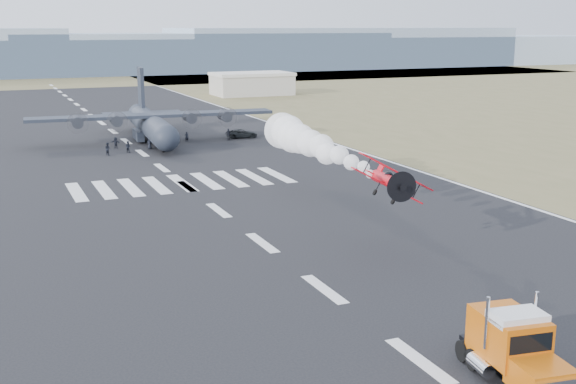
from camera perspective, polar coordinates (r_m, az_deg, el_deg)
ground at (r=41.43m, az=10.37°, el=-12.97°), size 500.00×500.00×0.00m
scrub_far at (r=262.24m, az=-18.75°, el=8.41°), size 500.00×80.00×0.00m
runway_markings at (r=94.91m, az=-9.94°, el=1.90°), size 60.00×260.00×0.01m
ridge_seg_d at (r=291.76m, az=-19.35°, el=10.05°), size 150.00×50.00×13.00m
ridge_seg_e at (r=303.43m, az=-6.84°, el=10.95°), size 150.00×50.00×15.00m
ridge_seg_f at (r=327.83m, az=4.33°, el=11.33°), size 150.00×50.00×17.00m
ridge_seg_g at (r=362.46m, az=13.65°, el=10.85°), size 150.00×50.00×13.00m
hangar_right at (r=193.41m, az=-2.87°, el=8.56°), size 20.50×12.50×5.90m
semi_truck at (r=39.49m, az=17.46°, el=-11.67°), size 3.84×8.84×3.89m
aerobatic_biplane at (r=57.39m, az=8.01°, el=0.91°), size 5.97×6.00×4.49m
smoke_trail at (r=78.76m, az=0.58°, el=4.45°), size 4.85×28.08×4.18m
transport_aircraft at (r=117.37m, az=-10.75°, el=5.38°), size 38.32×31.52×11.06m
support_vehicle at (r=118.95m, az=-3.66°, el=4.63°), size 5.26×2.86×1.40m
crew_a at (r=110.32m, az=-10.88°, el=3.82°), size 0.71×0.65×1.59m
crew_b at (r=107.34m, az=-12.53°, el=3.52°), size 0.95×0.94×1.69m
crew_c at (r=108.21m, az=-9.14°, el=3.75°), size 1.22×0.81×1.73m
crew_d at (r=116.67m, az=-4.74°, el=4.57°), size 1.22×1.11×1.88m
crew_e at (r=109.80m, az=-10.88°, el=3.82°), size 0.92×0.63×1.76m
crew_f at (r=111.33m, az=-13.47°, el=3.80°), size 1.51×1.47×1.71m
crew_g at (r=115.67m, az=-8.01°, el=4.34°), size 0.67×0.59×1.58m
crew_h at (r=105.74m, az=-14.05°, el=3.33°), size 0.90×1.04×1.82m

